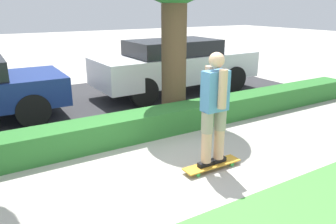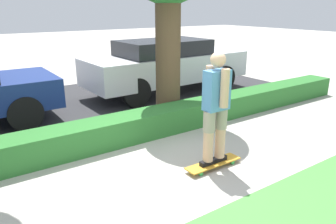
% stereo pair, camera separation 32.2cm
% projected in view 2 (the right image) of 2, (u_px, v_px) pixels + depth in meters
% --- Properties ---
extents(ground_plane, '(60.00, 60.00, 0.00)m').
position_uv_depth(ground_plane, '(178.00, 174.00, 4.91)').
color(ground_plane, '#ADA89E').
extents(street_asphalt, '(12.50, 5.00, 0.01)m').
position_uv_depth(street_asphalt, '(79.00, 107.00, 8.19)').
color(street_asphalt, '#2D2D30').
rests_on(street_asphalt, ground_plane).
extents(hedge_row, '(12.50, 0.60, 0.48)m').
position_uv_depth(hedge_row, '(127.00, 128.00, 6.08)').
color(hedge_row, '#2D702D').
rests_on(hedge_row, ground_plane).
extents(skateboard, '(0.97, 0.24, 0.08)m').
position_uv_depth(skateboard, '(213.00, 163.00, 5.09)').
color(skateboard, gold).
rests_on(skateboard, ground_plane).
extents(skater_person, '(0.50, 0.44, 1.71)m').
position_uv_depth(skater_person, '(216.00, 106.00, 4.81)').
color(skater_person, black).
rests_on(skater_person, skateboard).
extents(parked_car_middle, '(4.81, 1.82, 1.51)m').
position_uv_depth(parked_car_middle, '(167.00, 64.00, 9.35)').
color(parked_car_middle, silver).
rests_on(parked_car_middle, ground_plane).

